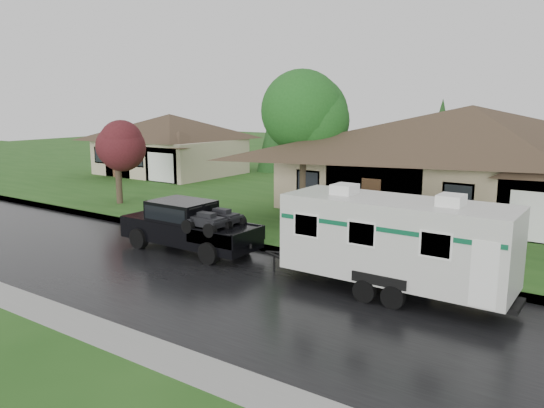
{
  "coord_description": "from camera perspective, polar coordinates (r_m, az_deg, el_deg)",
  "views": [
    {
      "loc": [
        9.29,
        -14.69,
        5.93
      ],
      "look_at": [
        -2.28,
        2.0,
        1.99
      ],
      "focal_mm": 35.0,
      "sensor_mm": 36.0,
      "label": 1
    }
  ],
  "objects": [
    {
      "name": "house_main",
      "position": [
        29.46,
        20.98,
        5.69
      ],
      "size": [
        19.44,
        10.8,
        6.9
      ],
      "color": "tan",
      "rests_on": "lawn"
    },
    {
      "name": "house_far",
      "position": [
        43.67,
        -10.83,
        6.89
      ],
      "size": [
        10.8,
        8.64,
        5.8
      ],
      "color": "tan",
      "rests_on": "lawn"
    },
    {
      "name": "pickup_truck",
      "position": [
        21.65,
        -9.11,
        -2.14
      ],
      "size": [
        6.0,
        2.28,
        2.0
      ],
      "color": "black",
      "rests_on": "ground"
    },
    {
      "name": "ground",
      "position": [
        18.36,
        2.3,
        -7.88
      ],
      "size": [
        140.0,
        140.0,
        0.0
      ],
      "primitive_type": "plane",
      "color": "#224E18",
      "rests_on": "ground"
    },
    {
      "name": "lawn",
      "position": [
        31.65,
        17.04,
        -0.18
      ],
      "size": [
        140.0,
        26.0,
        0.15
      ],
      "primitive_type": "cube",
      "color": "#224E18",
      "rests_on": "ground"
    },
    {
      "name": "tree_left_green",
      "position": [
        27.85,
        3.52,
        9.28
      ],
      "size": [
        4.32,
        4.32,
        7.16
      ],
      "color": "#382B1E",
      "rests_on": "lawn"
    },
    {
      "name": "travel_trailer",
      "position": [
        16.78,
        13.17,
        -3.71
      ],
      "size": [
        7.39,
        2.6,
        3.32
      ],
      "color": "beige",
      "rests_on": "ground"
    },
    {
      "name": "curb",
      "position": [
        20.18,
        5.75,
        -5.95
      ],
      "size": [
        140.0,
        0.5,
        0.15
      ],
      "primitive_type": "cube",
      "color": "gray",
      "rests_on": "ground"
    },
    {
      "name": "shrub_row",
      "position": [
        25.62,
        17.43,
        -1.43
      ],
      "size": [
        13.6,
        1.0,
        1.0
      ],
      "color": "#143814",
      "rests_on": "lawn"
    },
    {
      "name": "tree_red",
      "position": [
        31.45,
        -16.35,
        5.95
      ],
      "size": [
        2.85,
        2.85,
        4.72
      ],
      "color": "#382B1E",
      "rests_on": "lawn"
    },
    {
      "name": "road",
      "position": [
        16.8,
        -1.41,
        -9.68
      ],
      "size": [
        140.0,
        8.0,
        0.01
      ],
      "primitive_type": "cube",
      "color": "black",
      "rests_on": "ground"
    }
  ]
}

